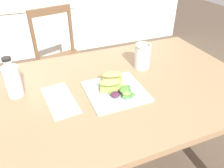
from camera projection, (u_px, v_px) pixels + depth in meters
name	position (u px, v px, depth m)	size (l,w,h in m)	color
dining_table	(110.00, 107.00, 1.11)	(1.38, 0.83, 0.74)	#997551
chair_wooden_far	(63.00, 60.00, 1.91)	(0.48, 0.48, 0.87)	brown
plate_lunch	(115.00, 91.00, 1.01)	(0.26, 0.26, 0.01)	silver
sandwich_half_front	(110.00, 85.00, 0.99)	(0.11, 0.08, 0.06)	tan
sandwich_half_back	(112.00, 77.00, 1.04)	(0.11, 0.08, 0.06)	tan
salad_mixed_greens	(122.00, 91.00, 0.97)	(0.11, 0.13, 0.03)	#6B9E47
napkin_folded	(60.00, 100.00, 0.96)	(0.11, 0.25, 0.00)	white
fork_on_napkin	(59.00, 97.00, 0.97)	(0.03, 0.19, 0.00)	silver
bottle_cold_brew	(13.00, 82.00, 0.95)	(0.07, 0.07, 0.19)	black
mason_jar_iced_tea	(142.00, 57.00, 1.17)	(0.09, 0.09, 0.13)	#C67528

